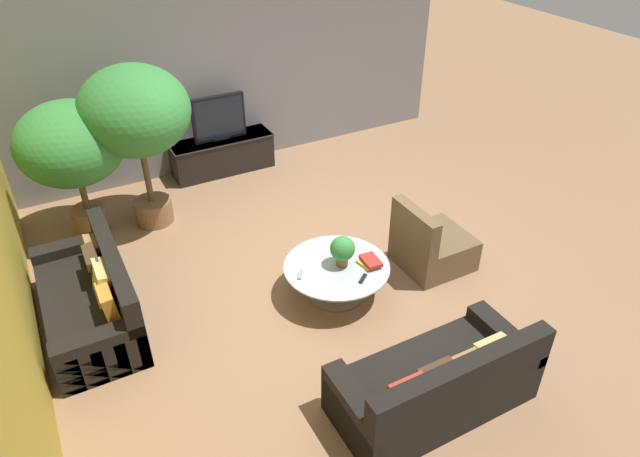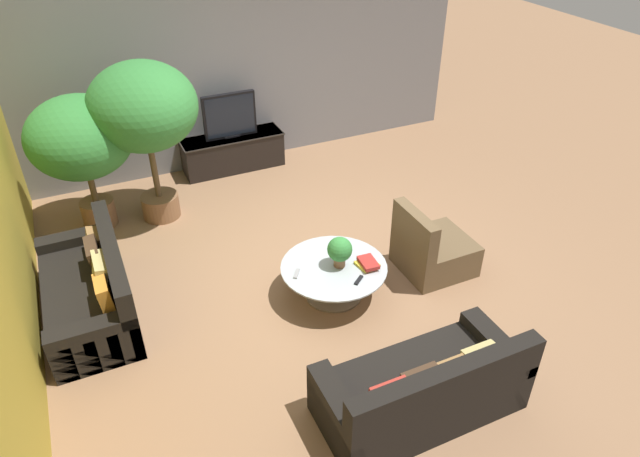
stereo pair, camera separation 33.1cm
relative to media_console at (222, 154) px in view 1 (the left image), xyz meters
The scene contains 14 objects.
ground_plane 2.96m from the media_console, 85.24° to the right, with size 24.00×24.00×0.00m, color #8C6647.
back_wall_stone 1.28m from the media_console, 52.59° to the left, with size 7.40×0.12×3.00m, color slate.
media_console is the anchor object (origin of this frame).
television 0.60m from the media_console, 90.00° to the right, with size 0.80×0.13×0.68m.
coffee_table 3.41m from the media_console, 88.51° to the right, with size 1.18×1.18×0.40m.
couch_by_wall 3.53m from the media_console, 132.59° to the right, with size 0.84×1.84×0.84m.
couch_near_entry 5.19m from the media_console, 89.03° to the right, with size 1.81×0.84×0.84m.
armchair_wicker 3.72m from the media_console, 68.85° to the right, with size 0.80×0.76×0.86m.
potted_palm_tall 2.45m from the media_console, 159.33° to the right, with size 1.29×1.29×1.78m.
potted_palm_corner 2.04m from the media_console, 145.05° to the right, with size 1.35×1.35×2.14m.
potted_plant_tabletop 3.44m from the media_console, 87.49° to the right, with size 0.28×0.28×0.36m.
book_stack 3.59m from the media_console, 83.14° to the right, with size 0.24×0.28×0.07m.
remote_black 3.76m from the media_console, 86.69° to the right, with size 0.04×0.16×0.02m, color black.
remote_silver 3.39m from the media_console, 95.75° to the right, with size 0.04×0.16×0.02m, color gray.
Camera 1 is at (-2.67, -4.76, 4.24)m, focal length 32.00 mm.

